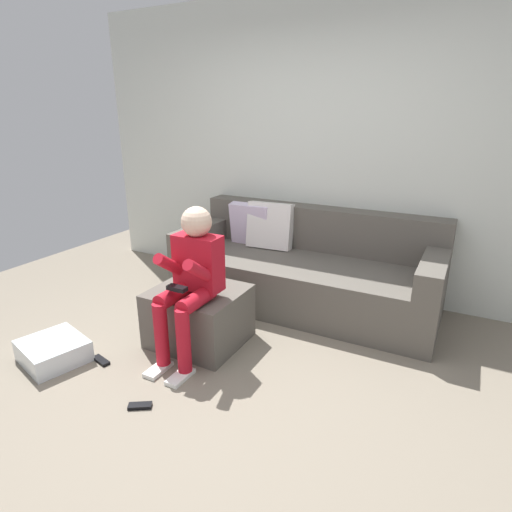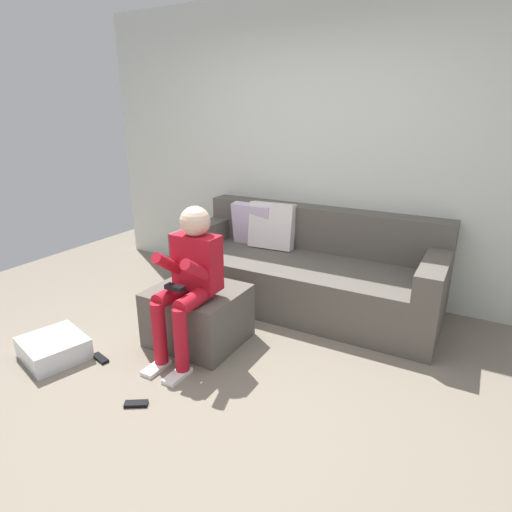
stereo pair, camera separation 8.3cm
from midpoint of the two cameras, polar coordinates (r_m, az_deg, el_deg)
name	(u,v)px [view 1 (the left image)]	position (r m, az deg, el deg)	size (l,w,h in m)	color
ground_plane	(202,394)	(2.87, -8.18, -18.00)	(6.50, 6.50, 0.00)	slate
wall_back	(321,150)	(4.15, 8.14, 14.00)	(5.00, 0.10, 2.73)	silver
couch_sectional	(305,270)	(3.93, 6.07, -1.86)	(2.36, 0.96, 0.89)	#59544C
ottoman	(199,316)	(3.33, -8.45, -8.02)	(0.67, 0.60, 0.44)	#59544C
person_seated	(191,275)	(2.99, -9.64, -2.56)	(0.34, 0.62, 1.10)	red
storage_bin	(53,351)	(3.47, -26.36, -11.42)	(0.44, 0.40, 0.16)	silver
remote_near_ottoman	(140,406)	(2.84, -16.29, -18.89)	(0.14, 0.06, 0.02)	black
remote_by_storage_bin	(101,360)	(3.35, -20.92, -13.07)	(0.16, 0.05, 0.02)	black
remote_under_side_table	(68,337)	(3.75, -24.72, -9.99)	(0.15, 0.05, 0.02)	black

